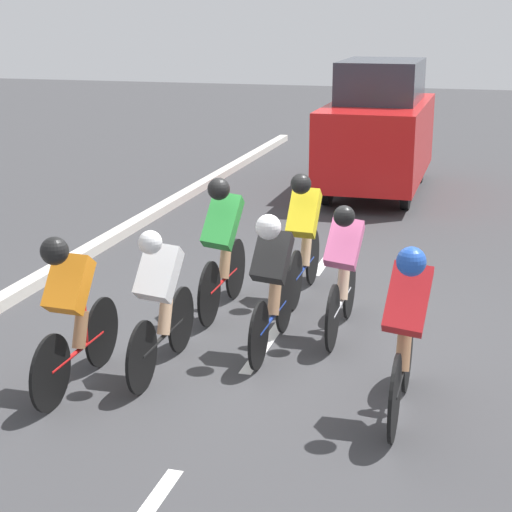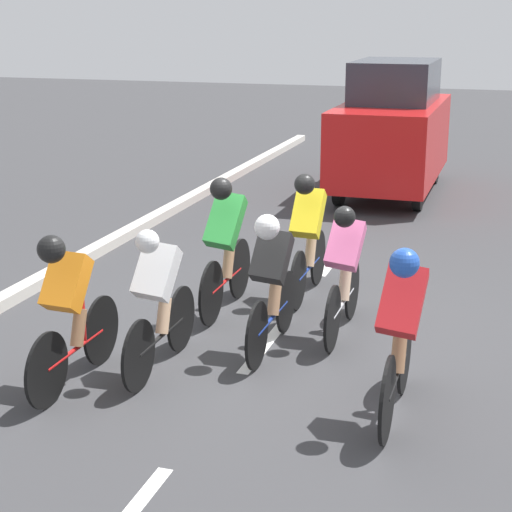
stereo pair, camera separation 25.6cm
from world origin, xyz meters
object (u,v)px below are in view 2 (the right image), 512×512
Objects in this scene: cyclist_yellow at (308,232)px; support_car at (392,129)px; cyclist_red at (400,328)px; cyclist_orange at (68,305)px; cyclist_black at (271,277)px; cyclist_green at (225,241)px; cyclist_white at (158,296)px; cyclist_pink at (344,267)px.

cyclist_yellow is 6.33m from support_car.
cyclist_orange is (2.87, 0.24, -0.02)m from cyclist_red.
cyclist_orange is at bearing 42.11° from cyclist_black.
cyclist_black is at bearing -37.71° from cyclist_red.
cyclist_yellow is 1.07m from cyclist_green.
cyclist_red is 2.28m from cyclist_white.
cyclist_red is at bearing 172.29° from cyclist_white.
cyclist_white is 1.16m from cyclist_black.
cyclist_orange is 9.47m from support_car.
cyclist_red is at bearing 117.65° from cyclist_yellow.
cyclist_orange is 1.98m from cyclist_black.
cyclist_white is 0.99× the size of cyclist_pink.
cyclist_orange is at bearing 81.53° from support_car.
cyclist_yellow is 0.99× the size of cyclist_pink.
support_car is at bearing -84.90° from cyclist_pink.
support_car reaches higher than cyclist_white.
cyclist_pink is (-2.05, -1.97, -0.04)m from cyclist_orange.
cyclist_white is at bearing 88.41° from cyclist_green.
cyclist_green is 0.41× the size of support_car.
cyclist_green reaches higher than cyclist_yellow.
support_car is (-0.78, -8.81, 0.43)m from cyclist_white.
cyclist_orange is at bearing 41.77° from cyclist_white.
support_car reaches higher than cyclist_pink.
cyclist_red reaches higher than cyclist_orange.
cyclist_pink is at bearing -64.73° from cyclist_red.
cyclist_pink is at bearing 121.26° from cyclist_yellow.
cyclist_green is 1.01× the size of cyclist_orange.
cyclist_orange is (0.66, 2.27, -0.05)m from cyclist_green.
cyclist_green is at bearing 84.08° from support_car.
cyclist_red reaches higher than cyclist_yellow.
cyclist_white is 2.02m from cyclist_pink.
cyclist_pink is (-0.65, 1.07, -0.06)m from cyclist_yellow.
support_car is (0.01, -6.32, 0.37)m from cyclist_yellow.
cyclist_black is at bearing -137.89° from cyclist_orange.
cyclist_green is 1.00× the size of cyclist_black.
cyclist_pink is at bearing -135.41° from cyclist_white.
cyclist_black is (-1.47, -1.33, -0.01)m from cyclist_orange.
cyclist_red is 1.01× the size of cyclist_green.
cyclist_red is 3.16m from cyclist_yellow.
cyclist_white is at bearing 42.35° from cyclist_black.
cyclist_white is 8.86m from support_car.
cyclist_red is 1.00× the size of cyclist_black.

